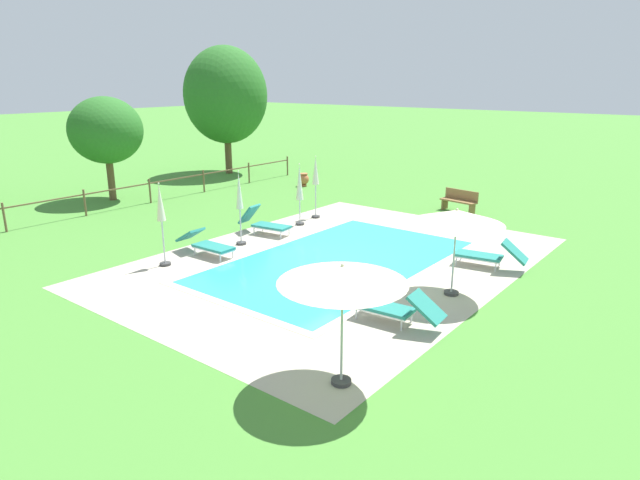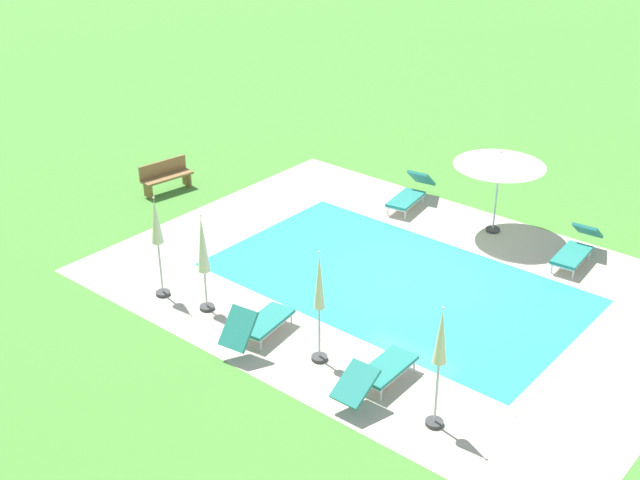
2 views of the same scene
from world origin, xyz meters
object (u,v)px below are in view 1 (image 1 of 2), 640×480
Objects in this scene: wooden_bench_lawn_side at (459,200)px; patio_umbrella_closed_row_west at (300,186)px; patio_umbrella_open_by_bench at (342,275)px; terracotta_urn_by_tree at (304,179)px; sun_lounger_north_mid at (207,244)px; tree_far_west at (226,95)px; sun_lounger_north_near_steps at (265,223)px; patio_umbrella_closed_row_mid_west at (239,198)px; sun_lounger_north_far at (396,308)px; sun_lounger_north_end at (489,255)px; patio_umbrella_closed_row_centre at (316,176)px; tree_centre at (106,131)px; patio_umbrella_open_foreground at (457,217)px; patio_umbrella_closed_row_mid_east at (161,211)px.

patio_umbrella_closed_row_west is at bearing 146.48° from wooden_bench_lawn_side.
patio_umbrella_open_by_bench is 18.55m from terracotta_urn_by_tree.
sun_lounger_north_mid is 8.42m from patio_umbrella_open_by_bench.
patio_umbrella_open_by_bench is 0.32× the size of tree_far_west.
patio_umbrella_closed_row_mid_west is at bearing -169.23° from sun_lounger_north_near_steps.
sun_lounger_north_end is at bearing -1.80° from sun_lounger_north_far.
sun_lounger_north_near_steps reaches higher than sun_lounger_north_far.
patio_umbrella_closed_row_centre is 3.72× the size of terracotta_urn_by_tree.
sun_lounger_north_far is 4.85m from sun_lounger_north_end.
sun_lounger_north_end is 7.74m from patio_umbrella_closed_row_mid_west.
sun_lounger_north_far is (-0.68, -7.01, 0.01)m from sun_lounger_north_mid.
patio_umbrella_open_by_bench is at bearing -163.76° from wooden_bench_lawn_side.
patio_umbrella_open_by_bench is at bearing -109.80° from tree_centre.
patio_umbrella_open_by_bench is 0.99× the size of patio_umbrella_closed_row_west.
patio_umbrella_open_by_bench is at bearing -122.74° from patio_umbrella_closed_row_mid_west.
wooden_bench_lawn_side is 14.76m from tree_far_west.
patio_umbrella_open_foreground is 16.69m from tree_centre.
sun_lounger_north_end is 7.34m from patio_umbrella_closed_row_west.
patio_umbrella_closed_row_mid_west is 9.41m from wooden_bench_lawn_side.
patio_umbrella_closed_row_centre reaches higher than patio_umbrella_open_foreground.
patio_umbrella_closed_row_centre is at bearing -71.75° from tree_centre.
terracotta_urn_by_tree is at bearing 24.84° from sun_lounger_north_mid.
sun_lounger_north_near_steps is 1.25× the size of wooden_bench_lawn_side.
sun_lounger_north_near_steps is 8.82m from terracotta_urn_by_tree.
tree_centre is at bearing 66.13° from patio_umbrella_closed_row_mid_east.
wooden_bench_lawn_side reaches higher than sun_lounger_north_mid.
sun_lounger_north_end reaches higher than sun_lounger_north_mid.
sun_lounger_north_mid is 8.28m from sun_lounger_north_end.
sun_lounger_north_far is 0.85× the size of patio_umbrella_closed_row_mid_west.
sun_lounger_north_near_steps is 0.95× the size of sun_lounger_north_end.
patio_umbrella_closed_row_mid_east reaches higher than patio_umbrella_closed_row_mid_west.
tree_far_west is (11.45, 17.65, 3.91)m from sun_lounger_north_far.
sun_lounger_north_far is at bearing -84.49° from patio_umbrella_closed_row_mid_east.
terracotta_urn_by_tree is 0.14× the size of tree_centre.
sun_lounger_north_far is 9.78m from patio_umbrella_closed_row_centre.
sun_lounger_north_far is at bearing 10.63° from patio_umbrella_open_by_bench.
patio_umbrella_closed_row_west is 0.94× the size of patio_umbrella_closed_row_mid_east.
patio_umbrella_open_foreground is at bearing 3.25° from patio_umbrella_open_by_bench.
sun_lounger_north_end is at bearing -53.02° from patio_umbrella_closed_row_mid_east.
tree_centre is (3.37, 16.40, 2.65)m from sun_lounger_north_far.
tree_centre reaches higher than sun_lounger_north_far.
patio_umbrella_closed_row_mid_west reaches higher than sun_lounger_north_mid.
sun_lounger_north_end is 7.76m from patio_umbrella_open_by_bench.
tree_centre is at bearing 149.07° from terracotta_urn_by_tree.
sun_lounger_north_far is 0.92× the size of patio_umbrella_open_by_bench.
patio_umbrella_closed_row_mid_east is at bearing 161.63° from wooden_bench_lawn_side.
sun_lounger_north_far is 0.90× the size of patio_umbrella_open_foreground.
wooden_bench_lawn_side is (13.46, 3.92, -1.56)m from patio_umbrella_open_by_bench.
sun_lounger_north_near_steps is at bearing 0.59° from patio_umbrella_closed_row_mid_east.
sun_lounger_north_near_steps is 7.53m from sun_lounger_north_end.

